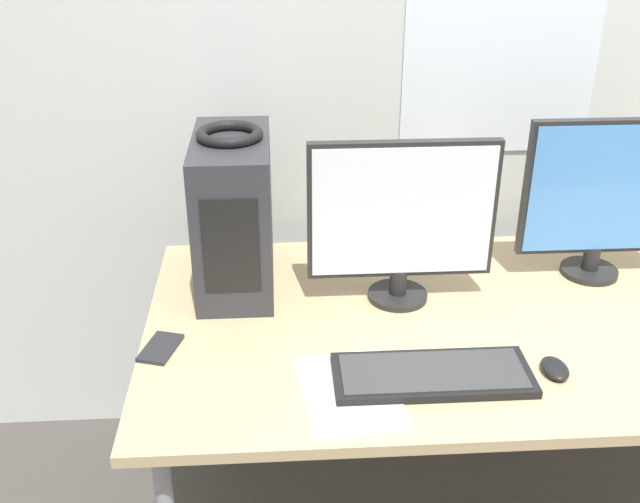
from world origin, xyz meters
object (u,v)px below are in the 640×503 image
at_px(keyboard, 432,375).
at_px(cell_phone, 161,348).
at_px(headphones, 230,134).
at_px(pc_tower, 234,213).
at_px(monitor_main, 402,218).
at_px(mouse, 555,368).
at_px(monitor_right_near, 603,196).

distance_m(keyboard, cell_phone, 0.65).
height_order(headphones, keyboard, headphones).
height_order(pc_tower, monitor_main, monitor_main).
bearing_deg(headphones, mouse, -32.75).
bearing_deg(monitor_main, cell_phone, -161.26).
distance_m(keyboard, mouse, 0.29).
bearing_deg(mouse, cell_phone, 170.67).
xyz_separation_m(pc_tower, cell_phone, (-0.18, -0.33, -0.21)).
xyz_separation_m(pc_tower, monitor_right_near, (1.01, -0.02, 0.03)).
height_order(keyboard, mouse, mouse).
bearing_deg(headphones, cell_phone, -118.11).
xyz_separation_m(headphones, cell_phone, (-0.18, -0.33, -0.43)).
relative_size(pc_tower, mouse, 4.54).
distance_m(headphones, monitor_right_near, 1.03).
height_order(monitor_main, keyboard, monitor_main).
relative_size(monitor_right_near, keyboard, 1.01).
xyz_separation_m(pc_tower, mouse, (0.75, -0.48, -0.20)).
distance_m(headphones, keyboard, 0.79).
height_order(headphones, monitor_right_near, monitor_right_near).
bearing_deg(keyboard, monitor_right_near, 40.34).
bearing_deg(keyboard, monitor_main, 93.61).
xyz_separation_m(pc_tower, headphones, (0.00, 0.00, 0.22)).
relative_size(headphones, cell_phone, 1.23).
distance_m(pc_tower, mouse, 0.91).
relative_size(keyboard, mouse, 4.89).
xyz_separation_m(monitor_main, monitor_right_near, (0.57, 0.10, 0.00)).
bearing_deg(pc_tower, headphones, 90.00).
height_order(pc_tower, mouse, pc_tower).
distance_m(pc_tower, headphones, 0.22).
bearing_deg(cell_phone, pc_tower, 78.59).
bearing_deg(cell_phone, monitor_right_near, 31.43).
relative_size(pc_tower, keyboard, 0.93).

